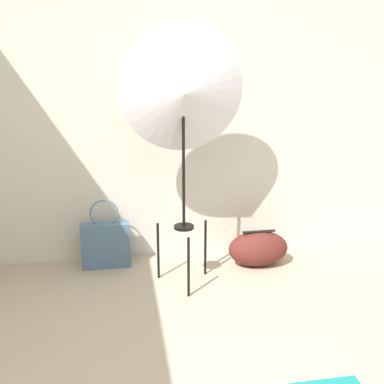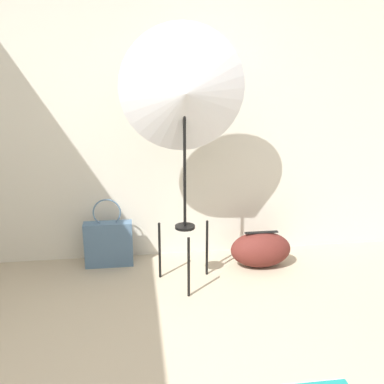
{
  "view_description": "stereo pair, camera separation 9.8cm",
  "coord_description": "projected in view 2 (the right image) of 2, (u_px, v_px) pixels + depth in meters",
  "views": [
    {
      "loc": [
        -0.17,
        -1.4,
        1.67
      ],
      "look_at": [
        0.32,
        1.49,
        0.8
      ],
      "focal_mm": 42.0,
      "sensor_mm": 36.0,
      "label": 1
    },
    {
      "loc": [
        -0.07,
        -1.42,
        1.67
      ],
      "look_at": [
        0.32,
        1.49,
        0.8
      ],
      "focal_mm": 42.0,
      "sensor_mm": 36.0,
      "label": 2
    }
  ],
  "objects": [
    {
      "name": "wall_back",
      "position": [
        140.0,
        107.0,
        3.66
      ],
      "size": [
        8.0,
        0.05,
        2.6
      ],
      "color": "beige",
      "rests_on": "ground_plane"
    },
    {
      "name": "photo_umbrella",
      "position": [
        184.0,
        92.0,
        3.1
      ],
      "size": [
        0.91,
        0.38,
        1.93
      ],
      "color": "black",
      "rests_on": "ground_plane"
    },
    {
      "name": "tote_bag",
      "position": [
        109.0,
        243.0,
        3.74
      ],
      "size": [
        0.4,
        0.12,
        0.59
      ],
      "color": "slate",
      "rests_on": "ground_plane"
    },
    {
      "name": "duffel_bag",
      "position": [
        261.0,
        249.0,
        3.74
      ],
      "size": [
        0.51,
        0.3,
        0.31
      ],
      "color": "#5B231E",
      "rests_on": "ground_plane"
    }
  ]
}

